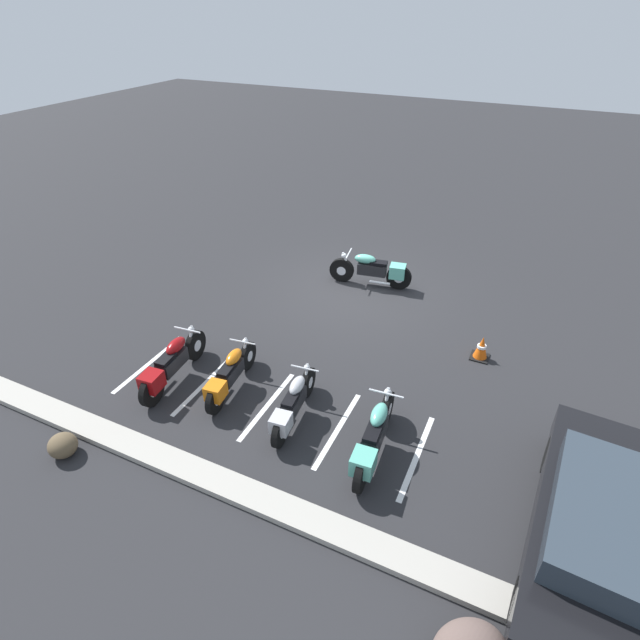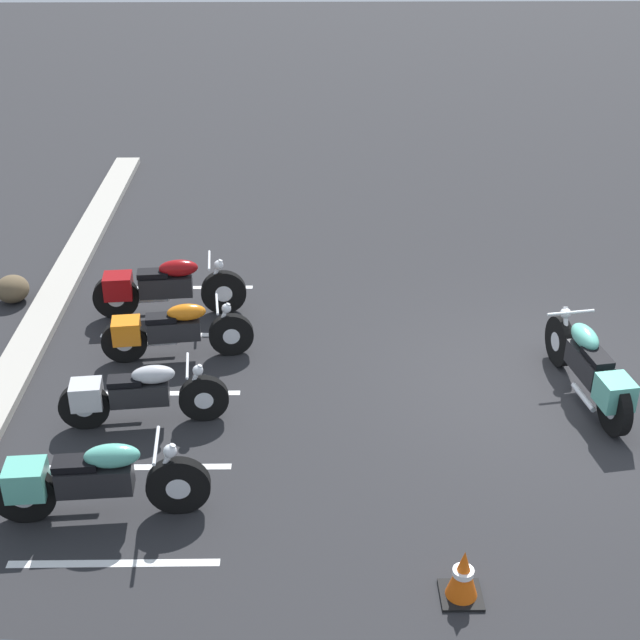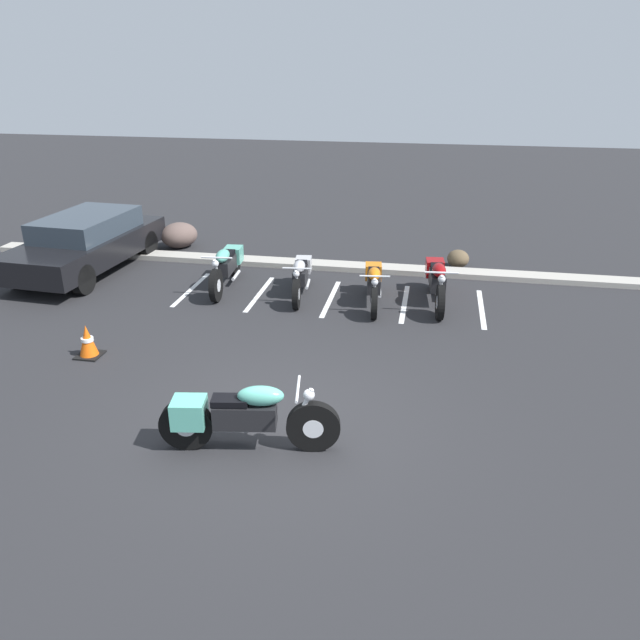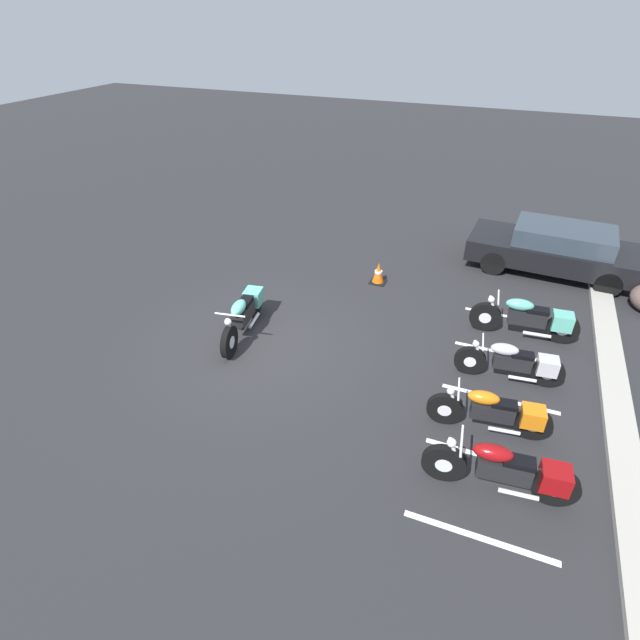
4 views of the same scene
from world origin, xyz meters
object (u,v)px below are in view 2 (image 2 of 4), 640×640
Objects in this scene: parked_bike_2 at (170,331)px; traffic_cone at (463,576)px; parked_bike_0 at (89,480)px; parked_bike_3 at (162,287)px; parked_bike_1 at (135,394)px; landscape_rock_1 at (12,289)px; motorcycle_teal_featured at (591,368)px.

parked_bike_2 is 3.69× the size of traffic_cone.
parked_bike_0 is 1.01× the size of parked_bike_3.
parked_bike_1 is 1.56m from parked_bike_2.
landscape_rock_1 is (3.26, 2.44, -0.21)m from parked_bike_1.
parked_bike_1 is 0.99× the size of parked_bike_2.
parked_bike_0 is at bearing -102.49° from parked_bike_1.
parked_bike_2 reaches higher than landscape_rock_1.
motorcycle_teal_featured is at bearing -27.68° from parked_bike_3.
parked_bike_2 is (1.54, -0.21, 0.00)m from parked_bike_1.
parked_bike_1 is at bearing 79.38° from parked_bike_0.
traffic_cone is (-1.18, -3.70, -0.21)m from parked_bike_0.
parked_bike_0 is 1.10× the size of parked_bike_2.
parked_bike_1 reaches higher than landscape_rock_1.
parked_bike_2 reaches higher than traffic_cone.
parked_bike_1 is 0.90× the size of parked_bike_3.
parked_bike_1 is 4.08m from landscape_rock_1.
parked_bike_0 is at bearing -155.44° from landscape_rock_1.
parked_bike_1 is at bearing 85.15° from motorcycle_teal_featured.
parked_bike_1 is at bearing -93.69° from parked_bike_3.
parked_bike_0 is 4.42× the size of landscape_rock_1.
parked_bike_3 is 2.43m from landscape_rock_1.
parked_bike_3 is at bearing 84.34° from parked_bike_0.
traffic_cone is (-4.39, -3.31, -0.17)m from parked_bike_2.
landscape_rock_1 is 8.54m from traffic_cone.
parked_bike_2 is 5.50m from traffic_cone.
traffic_cone is (-3.28, 2.09, -0.22)m from motorcycle_teal_featured.
landscape_rock_1 is 0.92× the size of traffic_cone.
parked_bike_0 is 5.43m from landscape_rock_1.
parked_bike_1 is 4.53m from traffic_cone.
parked_bike_3 is at bearing 58.22° from motorcycle_teal_featured.
parked_bike_0 is 4.07× the size of traffic_cone.
parked_bike_2 is (3.21, -0.40, -0.04)m from parked_bike_0.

